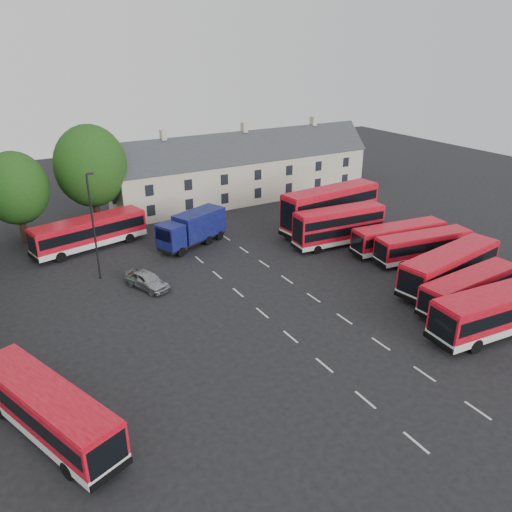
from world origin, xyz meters
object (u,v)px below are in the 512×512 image
object	(u,v)px
bus_dd_south	(339,225)
bus_west	(47,407)
box_truck	(193,228)
silver_car	(147,280)
bus_row_a	(504,307)
lamppost	(93,224)

from	to	relation	value
bus_dd_south	bus_west	xyz separation A→B (m)	(-30.77, -13.68, -0.47)
bus_west	box_truck	xyz separation A→B (m)	(17.71, 21.27, 0.12)
bus_dd_south	bus_west	bearing A→B (deg)	-151.16
box_truck	bus_dd_south	bearing A→B (deg)	-52.29
bus_dd_south	silver_car	xyz separation A→B (m)	(-20.47, 0.52, -1.53)
bus_row_a	lamppost	world-z (taller)	lamppost
bus_dd_south	silver_car	size ratio (longest dim) A/B	2.21
lamppost	silver_car	bearing A→B (deg)	-52.58
bus_row_a	silver_car	bearing A→B (deg)	140.20
bus_row_a	silver_car	world-z (taller)	bus_row_a
silver_car	bus_dd_south	bearing A→B (deg)	-22.73
bus_dd_south	lamppost	xyz separation A→B (m)	(-23.51, 4.49, 2.87)
bus_row_a	lamppost	xyz separation A→B (m)	(-23.10, 23.82, 3.12)
bus_dd_south	bus_west	distance (m)	33.68
bus_dd_south	lamppost	distance (m)	24.11
bus_dd_south	box_truck	size ratio (longest dim) A/B	1.21
bus_west	silver_car	distance (m)	17.58
box_truck	bus_west	bearing A→B (deg)	-151.91
box_truck	lamppost	size ratio (longest dim) A/B	0.85
bus_row_a	silver_car	size ratio (longest dim) A/B	2.71
bus_dd_south	box_truck	world-z (taller)	bus_dd_south
bus_row_a	bus_dd_south	bearing A→B (deg)	93.69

